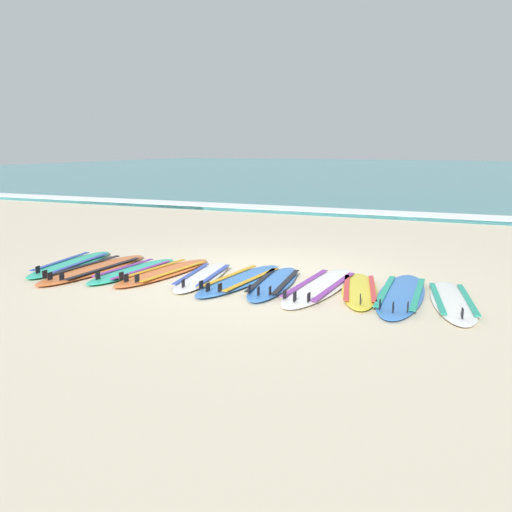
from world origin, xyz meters
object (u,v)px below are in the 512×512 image
(surfboard_0, at_px, (72,264))
(surfboard_7, at_px, (320,287))
(surfboard_2, at_px, (133,271))
(surfboard_1, at_px, (95,269))
(surfboard_9, at_px, (401,295))
(surfboard_10, at_px, (452,301))
(surfboard_5, at_px, (241,280))
(surfboard_8, at_px, (359,290))
(surfboard_4, at_px, (203,277))
(surfboard_6, at_px, (274,283))
(surfboard_3, at_px, (164,272))

(surfboard_0, bearing_deg, surfboard_7, 2.34)
(surfboard_7, bearing_deg, surfboard_0, -177.66)
(surfboard_0, distance_m, surfboard_2, 1.24)
(surfboard_1, bearing_deg, surfboard_9, 4.19)
(surfboard_10, bearing_deg, surfboard_5, -179.27)
(surfboard_0, xyz_separation_m, surfboard_10, (5.92, 0.13, 0.00))
(surfboard_8, height_order, surfboard_10, same)
(surfboard_4, relative_size, surfboard_6, 0.96)
(surfboard_5, distance_m, surfboard_8, 1.72)
(surfboard_6, distance_m, surfboard_7, 0.66)
(surfboard_8, height_order, surfboard_9, same)
(surfboard_3, relative_size, surfboard_9, 0.94)
(surfboard_2, distance_m, surfboard_8, 3.50)
(surfboard_9, bearing_deg, surfboard_8, 178.38)
(surfboard_1, bearing_deg, surfboard_0, 165.50)
(surfboard_5, xyz_separation_m, surfboard_9, (2.26, 0.09, -0.00))
(surfboard_2, distance_m, surfboard_5, 1.79)
(surfboard_2, height_order, surfboard_4, same)
(surfboard_2, height_order, surfboard_3, same)
(surfboard_0, height_order, surfboard_3, same)
(surfboard_0, bearing_deg, surfboard_3, 2.76)
(surfboard_0, relative_size, surfboard_6, 1.06)
(surfboard_5, bearing_deg, surfboard_8, 3.63)
(surfboard_6, distance_m, surfboard_9, 1.75)
(surfboard_10, bearing_deg, surfboard_0, -178.71)
(surfboard_1, xyz_separation_m, surfboard_4, (1.82, 0.21, -0.00))
(surfboard_1, xyz_separation_m, surfboard_3, (1.13, 0.24, 0.00))
(surfboard_4, bearing_deg, surfboard_7, 3.59)
(surfboard_4, height_order, surfboard_9, same)
(surfboard_3, relative_size, surfboard_8, 1.11)
(surfboard_5, bearing_deg, surfboard_10, 0.73)
(surfboard_0, height_order, surfboard_5, same)
(surfboard_8, relative_size, surfboard_9, 0.85)
(surfboard_1, distance_m, surfboard_3, 1.16)
(surfboard_0, distance_m, surfboard_1, 0.62)
(surfboard_2, height_order, surfboard_9, same)
(surfboard_9, bearing_deg, surfboard_4, -177.43)
(surfboard_2, relative_size, surfboard_9, 0.86)
(surfboard_4, xyz_separation_m, surfboard_9, (2.86, 0.13, 0.00))
(surfboard_2, relative_size, surfboard_5, 0.90)
(surfboard_4, bearing_deg, surfboard_1, -173.26)
(surfboard_5, distance_m, surfboard_9, 2.26)
(surfboard_5, bearing_deg, surfboard_4, -176.61)
(surfboard_2, height_order, surfboard_5, same)
(surfboard_0, bearing_deg, surfboard_4, 1.43)
(surfboard_7, bearing_deg, surfboard_3, -177.95)
(surfboard_4, height_order, surfboard_5, same)
(surfboard_5, height_order, surfboard_7, same)
(surfboard_9, height_order, surfboard_10, same)
(surfboard_7, bearing_deg, surfboard_5, -176.30)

